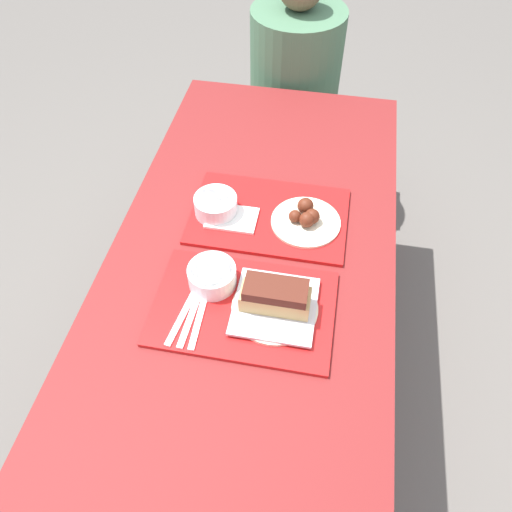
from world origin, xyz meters
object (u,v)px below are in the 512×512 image
at_px(tray_near, 244,308).
at_px(brisket_sandwich_plate, 275,301).
at_px(tray_far, 269,216).
at_px(wings_plate_far, 306,218).
at_px(bowl_coleslaw_far, 216,204).
at_px(bowl_coleslaw_near, 212,275).
at_px(person_seated_across, 296,67).

height_order(tray_near, brisket_sandwich_plate, brisket_sandwich_plate).
xyz_separation_m(tray_near, brisket_sandwich_plate, (0.08, 0.01, 0.04)).
xyz_separation_m(tray_far, wings_plate_far, (0.11, -0.01, 0.02)).
distance_m(brisket_sandwich_plate, bowl_coleslaw_far, 0.38).
relative_size(bowl_coleslaw_far, wings_plate_far, 0.62).
bearing_deg(tray_near, wings_plate_far, 69.84).
bearing_deg(bowl_coleslaw_near, bowl_coleslaw_far, 101.35).
xyz_separation_m(tray_far, bowl_coleslaw_far, (-0.16, -0.02, 0.04)).
bearing_deg(bowl_coleslaw_far, bowl_coleslaw_near, -78.65).
bearing_deg(brisket_sandwich_plate, bowl_coleslaw_near, 163.52).
bearing_deg(bowl_coleslaw_near, tray_far, 69.25).
bearing_deg(brisket_sandwich_plate, tray_near, -173.87).
height_order(brisket_sandwich_plate, wings_plate_far, brisket_sandwich_plate).
relative_size(tray_near, tray_far, 1.00).
xyz_separation_m(brisket_sandwich_plate, wings_plate_far, (0.04, 0.32, -0.02)).
relative_size(bowl_coleslaw_near, wings_plate_far, 0.62).
relative_size(brisket_sandwich_plate, bowl_coleslaw_far, 1.74).
bearing_deg(tray_near, tray_far, 88.38).
relative_size(tray_near, bowl_coleslaw_far, 3.64).
distance_m(tray_far, person_seated_across, 0.91).
relative_size(brisket_sandwich_plate, wings_plate_far, 1.08).
bearing_deg(bowl_coleslaw_far, wings_plate_far, 1.72).
relative_size(bowl_coleslaw_far, person_seated_across, 0.18).
height_order(brisket_sandwich_plate, person_seated_across, person_seated_across).
bearing_deg(wings_plate_far, tray_near, -110.16).
bearing_deg(person_seated_across, bowl_coleslaw_far, -97.12).
relative_size(tray_near, bowl_coleslaw_near, 3.64).
distance_m(bowl_coleslaw_near, brisket_sandwich_plate, 0.18).
relative_size(tray_far, brisket_sandwich_plate, 2.10).
distance_m(brisket_sandwich_plate, person_seated_across, 1.25).
distance_m(tray_near, bowl_coleslaw_far, 0.35).
xyz_separation_m(bowl_coleslaw_near, person_seated_across, (0.06, 1.19, -0.07)).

